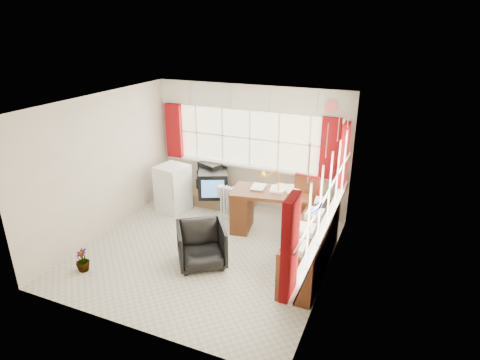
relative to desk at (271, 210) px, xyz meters
The scene contains 20 objects.
ground 1.39m from the desk, 126.45° to the right, with size 4.00×4.00×0.00m, color beige.
room_walls 1.69m from the desk, 126.45° to the right, with size 4.00×4.00×4.00m.
window_back 1.28m from the desk, 131.52° to the left, with size 3.70×0.12×3.60m.
window_right 1.65m from the desk, 42.38° to the right, with size 0.12×3.70×3.60m.
curtains 1.03m from the desk, 43.43° to the right, with size 3.83×3.83×1.15m.
overhead_cabinets 1.82m from the desk, 21.99° to the right, with size 3.98×3.98×0.48m.
desk is the anchor object (origin of this frame).
desk_lamp 0.67m from the desk, ahead, with size 0.18×0.16×0.43m.
task_chair 0.60m from the desk, 13.82° to the left, with size 0.51×0.53×1.11m.
office_chair 1.58m from the desk, 114.74° to the right, with size 0.72×0.75×0.68m, color black.
radiator 0.89m from the desk, 169.33° to the left, with size 0.46×0.22×0.67m.
credenza 1.28m from the desk, 42.26° to the right, with size 0.50×2.00×0.85m.
file_tray 1.12m from the desk, 13.72° to the right, with size 0.26×0.34×0.11m, color black.
tv_bench 1.52m from the desk, 153.64° to the left, with size 1.40×0.50×0.25m, color #96734B.
crt_tv 1.53m from the desk, 159.30° to the left, with size 0.76×0.73×0.53m.
hifi_stack 1.80m from the desk, 153.49° to the left, with size 0.69×0.57×0.62m.
mini_fridge 2.13m from the desk, behind, with size 0.64×0.65×0.94m.
spray_bottle_a 1.10m from the desk, 161.93° to the left, with size 0.13×0.13×0.33m, color silver.
spray_bottle_b 1.07m from the desk, 153.02° to the right, with size 0.08×0.08×0.18m, color #7EBDB6.
flower_vase 3.25m from the desk, 134.37° to the right, with size 0.21×0.21×0.38m, color black.
Camera 1 is at (2.82, -5.17, 3.61)m, focal length 30.00 mm.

